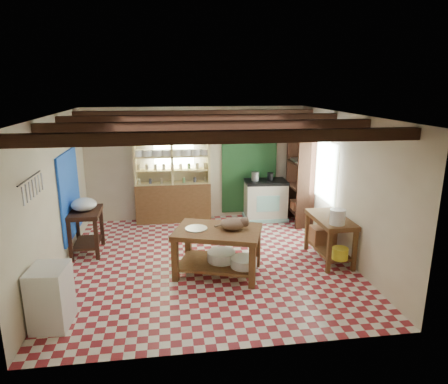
{
  "coord_description": "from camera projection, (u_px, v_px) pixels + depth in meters",
  "views": [
    {
      "loc": [
        -0.65,
        -6.57,
        3.09
      ],
      "look_at": [
        0.34,
        0.3,
        1.2
      ],
      "focal_mm": 32.0,
      "sensor_mm": 36.0,
      "label": 1
    }
  ],
  "objects": [
    {
      "name": "yellow_tub",
      "position": [
        340.0,
        253.0,
        6.75
      ],
      "size": [
        0.27,
        0.27,
        0.2
      ],
      "primitive_type": "cylinder",
      "rotation": [
        0.0,
        0.0,
        0.02
      ],
      "color": "yellow",
      "rests_on": "right_counter"
    },
    {
      "name": "kettle_right",
      "position": [
        270.0,
        177.0,
        9.19
      ],
      "size": [
        0.15,
        0.15,
        0.18
      ],
      "primitive_type": "cylinder",
      "rotation": [
        0.0,
        0.0,
        -0.04
      ],
      "color": "black",
      "rests_on": "stove"
    },
    {
      "name": "white_bucket",
      "position": [
        337.0,
        217.0,
        6.68
      ],
      "size": [
        0.26,
        0.26,
        0.26
      ],
      "primitive_type": "cylinder",
      "rotation": [
        0.0,
        0.0,
        0.02
      ],
      "color": "white",
      "rests_on": "right_counter"
    },
    {
      "name": "blue_wall_patch",
      "position": [
        70.0,
        195.0,
        7.41
      ],
      "size": [
        0.04,
        1.4,
        1.6
      ],
      "primitive_type": "cube",
      "color": "blue",
      "rests_on": "wall_left"
    },
    {
      "name": "stove",
      "position": [
        265.0,
        200.0,
        9.32
      ],
      "size": [
        0.98,
        0.68,
        0.93
      ],
      "primitive_type": "cube",
      "rotation": [
        0.0,
        0.0,
        -0.04
      ],
      "color": "beige",
      "rests_on": "floor"
    },
    {
      "name": "basin_large",
      "position": [
        221.0,
        256.0,
        6.7
      ],
      "size": [
        0.6,
        0.6,
        0.16
      ],
      "primitive_type": "cylinder",
      "rotation": [
        0.0,
        0.0,
        -0.33
      ],
      "color": "white",
      "rests_on": "work_table"
    },
    {
      "name": "green_wall_patch",
      "position": [
        249.0,
        165.0,
        9.38
      ],
      "size": [
        1.3,
        0.04,
        2.3
      ],
      "primitive_type": "cube",
      "color": "#1B4520",
      "rests_on": "wall_back"
    },
    {
      "name": "wall_front",
      "position": [
        229.0,
        250.0,
        4.45
      ],
      "size": [
        5.0,
        0.04,
        2.6
      ],
      "primitive_type": "cube",
      "color": "beige",
      "rests_on": "floor"
    },
    {
      "name": "wall_right",
      "position": [
        345.0,
        187.0,
        7.18
      ],
      "size": [
        0.04,
        5.0,
        2.6
      ],
      "primitive_type": "cube",
      "color": "beige",
      "rests_on": "floor"
    },
    {
      "name": "tall_rack",
      "position": [
        300.0,
        180.0,
        8.94
      ],
      "size": [
        0.4,
        0.86,
        2.0
      ],
      "primitive_type": "cube",
      "color": "#371D13",
      "rests_on": "floor"
    },
    {
      "name": "wall_left",
      "position": [
        54.0,
        197.0,
        6.49
      ],
      "size": [
        0.04,
        5.0,
        2.6
      ],
      "primitive_type": "cube",
      "color": "beige",
      "rests_on": "floor"
    },
    {
      "name": "white_cabinet",
      "position": [
        51.0,
        297.0,
        5.18
      ],
      "size": [
        0.5,
        0.58,
        0.82
      ],
      "primitive_type": "cube",
      "rotation": [
        0.0,
        0.0,
        -0.08
      ],
      "color": "white",
      "rests_on": "floor"
    },
    {
      "name": "wicker_basket",
      "position": [
        323.0,
        235.0,
        7.45
      ],
      "size": [
        0.43,
        0.35,
        0.3
      ],
      "primitive_type": "cube",
      "rotation": [
        0.0,
        0.0,
        0.02
      ],
      "color": "brown",
      "rests_on": "right_counter"
    },
    {
      "name": "wall_back",
      "position": [
        196.0,
        164.0,
        9.22
      ],
      "size": [
        5.0,
        0.04,
        2.6
      ],
      "primitive_type": "cube",
      "color": "beige",
      "rests_on": "floor"
    },
    {
      "name": "pot_rack",
      "position": [
        254.0,
        127.0,
        8.73
      ],
      "size": [
        0.86,
        0.12,
        0.36
      ],
      "primitive_type": "cube",
      "color": "black",
      "rests_on": "ceiling"
    },
    {
      "name": "kettle_left",
      "position": [
        255.0,
        176.0,
        9.15
      ],
      "size": [
        0.19,
        0.19,
        0.21
      ],
      "primitive_type": "cylinder",
      "rotation": [
        0.0,
        0.0,
        -0.04
      ],
      "color": "#B3B2BA",
      "rests_on": "stove"
    },
    {
      "name": "prep_table",
      "position": [
        87.0,
        232.0,
        7.46
      ],
      "size": [
        0.58,
        0.83,
        0.83
      ],
      "primitive_type": "cube",
      "rotation": [
        0.0,
        0.0,
        0.01
      ],
      "color": "#371D13",
      "rests_on": "floor"
    },
    {
      "name": "window_back",
      "position": [
        174.0,
        147.0,
        9.03
      ],
      "size": [
        0.9,
        0.02,
        0.8
      ],
      "primitive_type": "cube",
      "color": "silver",
      "rests_on": "wall_back"
    },
    {
      "name": "enamel_bowl",
      "position": [
        84.0,
        204.0,
        7.32
      ],
      "size": [
        0.47,
        0.47,
        0.23
      ],
      "primitive_type": "ellipsoid",
      "rotation": [
        0.0,
        0.0,
        0.01
      ],
      "color": "white",
      "rests_on": "prep_table"
    },
    {
      "name": "steel_tray",
      "position": [
        196.0,
        229.0,
        6.54
      ],
      "size": [
        0.46,
        0.46,
        0.02
      ],
      "primitive_type": "cylinder",
      "rotation": [
        0.0,
        0.0,
        -0.33
      ],
      "color": "#B3B2BA",
      "rests_on": "work_table"
    },
    {
      "name": "work_table",
      "position": [
        218.0,
        252.0,
        6.63
      ],
      "size": [
        1.6,
        1.31,
        0.78
      ],
      "primitive_type": "cube",
      "rotation": [
        0.0,
        0.0,
        -0.33
      ],
      "color": "brown",
      "rests_on": "floor"
    },
    {
      "name": "right_counter",
      "position": [
        329.0,
        239.0,
        7.16
      ],
      "size": [
        0.58,
        1.14,
        0.81
      ],
      "primitive_type": "cube",
      "rotation": [
        0.0,
        0.0,
        0.02
      ],
      "color": "brown",
      "rests_on": "floor"
    },
    {
      "name": "cat",
      "position": [
        233.0,
        224.0,
        6.51
      ],
      "size": [
        0.48,
        0.39,
        0.2
      ],
      "primitive_type": "ellipsoid",
      "rotation": [
        0.0,
        0.0,
        -0.15
      ],
      "color": "#87664E",
      "rests_on": "work_table"
    },
    {
      "name": "utensil_rail",
      "position": [
        31.0,
        187.0,
        5.23
      ],
      "size": [
        0.06,
        0.9,
        0.28
      ],
      "primitive_type": "cube",
      "color": "black",
      "rests_on": "wall_left"
    },
    {
      "name": "shelving_unit",
      "position": [
        173.0,
        175.0,
        9.02
      ],
      "size": [
        1.7,
        0.34,
        2.2
      ],
      "primitive_type": "cube",
      "color": "#D2BC79",
      "rests_on": "floor"
    },
    {
      "name": "ceiling",
      "position": [
        206.0,
        115.0,
        6.49
      ],
      "size": [
        5.0,
        5.0,
        0.02
      ],
      "primitive_type": "cube",
      "color": "#424247",
      "rests_on": "wall_back"
    },
    {
      "name": "floor",
      "position": [
        208.0,
        262.0,
        7.18
      ],
      "size": [
        5.0,
        5.0,
        0.02
      ],
      "primitive_type": "cube",
      "color": "maroon",
      "rests_on": "ground"
    },
    {
      "name": "window_right",
      "position": [
        323.0,
        170.0,
        8.1
      ],
      "size": [
        0.02,
        1.3,
        1.2
      ],
      "primitive_type": "cube",
      "color": "silver",
      "rests_on": "wall_right"
    },
    {
      "name": "basin_small",
      "position": [
        244.0,
        262.0,
        6.49
      ],
      "size": [
        0.55,
        0.55,
        0.15
      ],
      "primitive_type": "cylinder",
      "rotation": [
        0.0,
        0.0,
        -0.33
      ],
      "color": "white",
      "rests_on": "work_table"
    },
    {
      "name": "ceiling_beams",
      "position": [
        206.0,
        122.0,
        6.52
      ],
      "size": [
        5.0,
        3.8,
        0.15
      ],
      "primitive_type": "cube",
      "color": "#371D13",
      "rests_on": "ceiling"
    }
  ]
}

